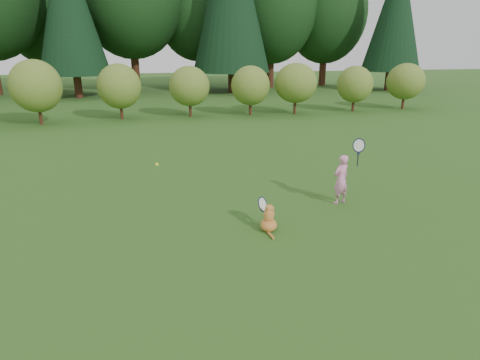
{
  "coord_description": "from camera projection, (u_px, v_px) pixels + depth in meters",
  "views": [
    {
      "loc": [
        -1.42,
        -6.66,
        3.23
      ],
      "look_at": [
        0.2,
        0.8,
        0.7
      ],
      "focal_mm": 30.0,
      "sensor_mm": 36.0,
      "label": 1
    }
  ],
  "objects": [
    {
      "name": "ground",
      "position": [
        239.0,
        229.0,
        7.48
      ],
      "size": [
        100.0,
        100.0,
        0.0
      ],
      "primitive_type": "plane",
      "color": "#284914",
      "rests_on": "ground"
    },
    {
      "name": "shrub_row",
      "position": [
        182.0,
        88.0,
        19.1
      ],
      "size": [
        28.0,
        3.0,
        2.8
      ],
      "primitive_type": null,
      "color": "#546D21",
      "rests_on": "ground"
    },
    {
      "name": "child",
      "position": [
        342.0,
        178.0,
        8.58
      ],
      "size": [
        0.65,
        0.46,
        1.62
      ],
      "rotation": [
        0.0,
        0.0,
        3.49
      ],
      "color": "pink",
      "rests_on": "ground"
    },
    {
      "name": "cat",
      "position": [
        269.0,
        217.0,
        7.38
      ],
      "size": [
        0.5,
        0.8,
        0.7
      ],
      "rotation": [
        0.0,
        0.0,
        -0.37
      ],
      "color": "#C65C26",
      "rests_on": "ground"
    },
    {
      "name": "tennis_ball",
      "position": [
        157.0,
        164.0,
        8.58
      ],
      "size": [
        0.08,
        0.08,
        0.08
      ],
      "color": "#D1E31A",
      "rests_on": "ground"
    }
  ]
}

